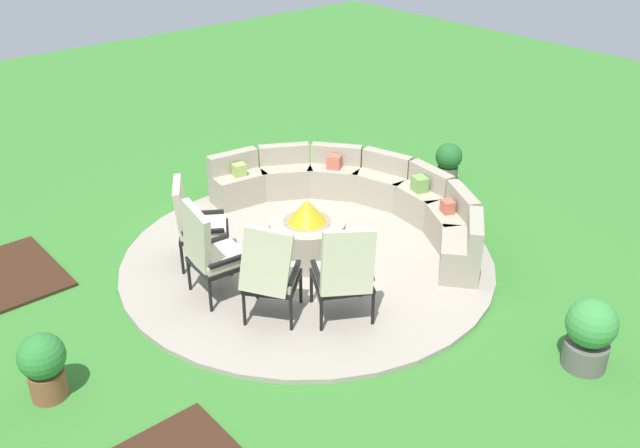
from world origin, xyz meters
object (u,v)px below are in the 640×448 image
lounge_chair_front_right (211,251)px  lounge_chair_back_right (344,272)px  fire_pit (307,235)px  lounge_chair_front_left (195,221)px  potted_plant_2 (43,364)px  lounge_chair_back_left (270,272)px  curved_stone_bench (364,196)px  potted_plant_1 (590,333)px  potted_plant_0 (448,163)px

lounge_chair_front_right → lounge_chair_back_right: (1.26, 0.81, -0.01)m
fire_pit → lounge_chair_front_left: bearing=-125.7°
potted_plant_2 → lounge_chair_front_left: bearing=115.3°
lounge_chair_back_left → potted_plant_2: 2.30m
curved_stone_bench → lounge_chair_front_right: bearing=-82.9°
lounge_chair_front_left → lounge_chair_back_left: 1.51m
lounge_chair_front_right → potted_plant_1: size_ratio=1.56×
curved_stone_bench → lounge_chair_front_right: lounge_chair_front_right is taller
potted_plant_0 → potted_plant_1: 4.17m
lounge_chair_back_right → curved_stone_bench: bearing=70.1°
lounge_chair_front_right → lounge_chair_front_left: bearing=166.0°
fire_pit → lounge_chair_front_left: (-0.77, -1.07, 0.25)m
lounge_chair_back_right → potted_plant_1: 2.45m
lounge_chair_front_right → lounge_chair_back_right: size_ratio=1.03×
potted_plant_0 → potted_plant_2: (0.60, -6.30, -0.02)m
potted_plant_0 → lounge_chair_back_right: bearing=-66.3°
curved_stone_bench → potted_plant_1: 3.68m
lounge_chair_back_right → potted_plant_2: (-0.92, -2.84, -0.26)m
fire_pit → lounge_chair_back_right: lounge_chair_back_right is taller
lounge_chair_back_left → lounge_chair_back_right: 0.77m
potted_plant_2 → lounge_chair_back_right: bearing=72.1°
lounge_chair_front_left → potted_plant_0: lounge_chair_front_left is taller
lounge_chair_front_right → potted_plant_2: size_ratio=1.73×
potted_plant_1 → potted_plant_2: bearing=-125.6°
lounge_chair_front_right → potted_plant_0: 4.29m
lounge_chair_front_right → potted_plant_0: (-0.26, 4.28, -0.24)m
lounge_chair_front_right → potted_plant_2: lounge_chair_front_right is taller
curved_stone_bench → lounge_chair_back_left: lounge_chair_back_left is taller
lounge_chair_front_left → curved_stone_bench: bearing=113.4°
potted_plant_1 → potted_plant_2: size_ratio=1.11×
lounge_chair_front_left → potted_plant_1: bearing=57.9°
fire_pit → potted_plant_0: bearing=95.8°
curved_stone_bench → potted_plant_2: curved_stone_bench is taller
lounge_chair_front_left → potted_plant_1: (4.05, 1.88, -0.22)m
lounge_chair_back_right → potted_plant_2: bearing=-169.1°
fire_pit → lounge_chair_back_left: 1.35m
fire_pit → lounge_chair_back_right: (1.22, -0.52, 0.26)m
potted_plant_2 → fire_pit: bearing=95.2°
lounge_chair_front_left → lounge_chair_back_left: lounge_chair_back_left is taller
lounge_chair_front_right → curved_stone_bench: bearing=102.4°
lounge_chair_front_left → lounge_chair_back_right: 2.07m
potted_plant_0 → lounge_chair_back_left: bearing=-75.7°
curved_stone_bench → potted_plant_1: curved_stone_bench is taller
fire_pit → lounge_chair_front_left: 1.34m
curved_stone_bench → fire_pit: bearing=-74.1°
potted_plant_1 → curved_stone_bench: bearing=172.4°
lounge_chair_back_left → potted_plant_0: size_ratio=1.67×
potted_plant_0 → potted_plant_1: bearing=-31.0°
curved_stone_bench → lounge_chair_back_right: lounge_chair_back_right is taller
lounge_chair_back_right → potted_plant_2: size_ratio=1.68×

